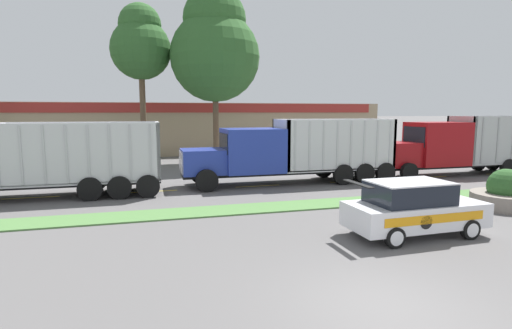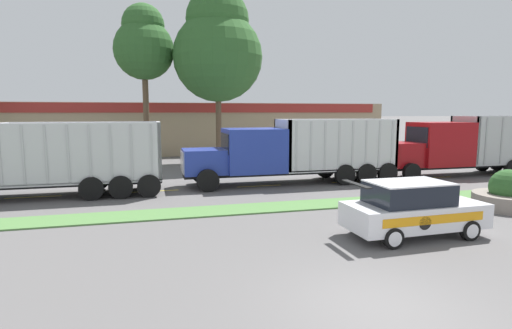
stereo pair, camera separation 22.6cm
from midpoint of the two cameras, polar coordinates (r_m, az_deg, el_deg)
The scene contains 15 objects.
ground_plane at distance 8.85m, azimuth 17.48°, elevation -19.01°, with size 600.00×600.00×0.00m, color #5B5959.
grass_verge at distance 16.31m, azimuth 0.71°, elevation -6.20°, with size 120.00×1.64×0.06m, color #517F42.
centre_line_2 at distance 21.07m, azimuth -29.74°, elevation -4.13°, with size 2.40×0.14×0.01m, color yellow.
centre_line_3 at distance 20.41m, azimuth -14.86°, elevation -3.73°, with size 2.40×0.14×0.01m, color yellow.
centre_line_4 at distance 21.15m, azimuth -0.06°, elevation -3.08°, with size 2.40×0.14×0.01m, color yellow.
centre_line_5 at distance 23.16m, azimuth 12.94°, elevation -2.34°, with size 2.40×0.14×0.01m, color yellow.
centre_line_6 at distance 26.15m, azimuth 23.40°, elevation -1.66°, with size 2.40×0.14×0.01m, color yellow.
centre_line_7 at distance 29.83m, azimuth 31.50°, elevation -1.09°, with size 2.40×0.14×0.01m, color yellow.
dump_truck_lead at distance 27.23m, azimuth 25.73°, elevation 2.18°, with size 11.22×2.57×3.64m.
dump_truck_trail at distance 21.57m, azimuth 2.29°, elevation 1.45°, with size 11.70×2.79×3.50m.
rally_car at distance 13.56m, azimuth 21.10°, elevation -5.82°, with size 4.43×2.03×1.79m.
stone_planter at distance 19.19m, azimuth 31.77°, elevation -3.67°, with size 2.60×2.60×1.61m.
store_building_backdrop at distance 41.44m, azimuth -13.87°, elevation 5.18°, with size 42.14×12.10×4.68m.
tree_behind_left at distance 30.59m, azimuth -6.11°, elevation 16.26°, with size 6.56×6.56×12.83m.
tree_behind_right at distance 31.68m, azimuth -16.37°, elevation 16.19°, with size 4.39×4.39×11.73m.
Camera 1 is at (-4.55, -6.56, 3.91)m, focal length 28.00 mm.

